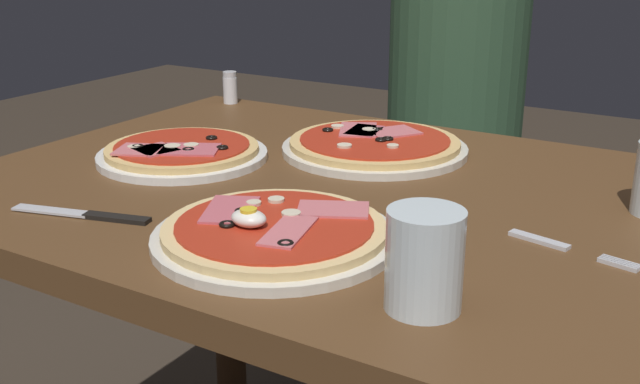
{
  "coord_description": "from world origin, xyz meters",
  "views": [
    {
      "loc": [
        0.49,
        -0.91,
        1.11
      ],
      "look_at": [
        0.01,
        -0.11,
        0.79
      ],
      "focal_mm": 43.24,
      "sensor_mm": 36.0,
      "label": 1
    }
  ],
  "objects_px": {
    "pizza_across_left": "(182,152)",
    "salt_shaker": "(230,88)",
    "pizza_foreground": "(274,233)",
    "diner_person": "(451,165)",
    "dining_table": "(355,269)",
    "water_glass_near": "(424,266)",
    "fork": "(561,246)",
    "knife": "(90,215)",
    "pizza_across_right": "(374,146)"
  },
  "relations": [
    {
      "from": "diner_person",
      "to": "water_glass_near",
      "type": "bearing_deg",
      "value": 110.04
    },
    {
      "from": "salt_shaker",
      "to": "diner_person",
      "type": "bearing_deg",
      "value": 52.27
    },
    {
      "from": "pizza_foreground",
      "to": "diner_person",
      "type": "bearing_deg",
      "value": 99.78
    },
    {
      "from": "pizza_across_left",
      "to": "fork",
      "type": "relative_size",
      "value": 1.73
    },
    {
      "from": "pizza_across_left",
      "to": "diner_person",
      "type": "xyz_separation_m",
      "value": [
        0.15,
        0.81,
        -0.21
      ]
    },
    {
      "from": "dining_table",
      "to": "fork",
      "type": "distance_m",
      "value": 0.34
    },
    {
      "from": "fork",
      "to": "pizza_across_left",
      "type": "bearing_deg",
      "value": 175.51
    },
    {
      "from": "water_glass_near",
      "to": "salt_shaker",
      "type": "height_order",
      "value": "water_glass_near"
    },
    {
      "from": "dining_table",
      "to": "water_glass_near",
      "type": "bearing_deg",
      "value": -51.02
    },
    {
      "from": "dining_table",
      "to": "fork",
      "type": "bearing_deg",
      "value": -11.61
    },
    {
      "from": "knife",
      "to": "diner_person",
      "type": "relative_size",
      "value": 0.16
    },
    {
      "from": "pizza_foreground",
      "to": "salt_shaker",
      "type": "relative_size",
      "value": 4.36
    },
    {
      "from": "pizza_foreground",
      "to": "knife",
      "type": "distance_m",
      "value": 0.26
    },
    {
      "from": "dining_table",
      "to": "pizza_foreground",
      "type": "relative_size",
      "value": 3.93
    },
    {
      "from": "pizza_foreground",
      "to": "water_glass_near",
      "type": "height_order",
      "value": "water_glass_near"
    },
    {
      "from": "pizza_foreground",
      "to": "water_glass_near",
      "type": "relative_size",
      "value": 2.88
    },
    {
      "from": "pizza_across_right",
      "to": "water_glass_near",
      "type": "relative_size",
      "value": 3.01
    },
    {
      "from": "knife",
      "to": "water_glass_near",
      "type": "bearing_deg",
      "value": -0.82
    },
    {
      "from": "dining_table",
      "to": "diner_person",
      "type": "height_order",
      "value": "diner_person"
    },
    {
      "from": "pizza_across_left",
      "to": "pizza_across_right",
      "type": "bearing_deg",
      "value": 38.55
    },
    {
      "from": "pizza_foreground",
      "to": "pizza_across_left",
      "type": "distance_m",
      "value": 0.38
    },
    {
      "from": "pizza_across_left",
      "to": "pizza_across_right",
      "type": "xyz_separation_m",
      "value": [
        0.25,
        0.2,
        0.0
      ]
    },
    {
      "from": "knife",
      "to": "salt_shaker",
      "type": "distance_m",
      "value": 0.69
    },
    {
      "from": "salt_shaker",
      "to": "pizza_across_left",
      "type": "bearing_deg",
      "value": -63.13
    },
    {
      "from": "pizza_foreground",
      "to": "pizza_across_right",
      "type": "bearing_deg",
      "value": 100.62
    },
    {
      "from": "salt_shaker",
      "to": "diner_person",
      "type": "distance_m",
      "value": 0.59
    },
    {
      "from": "dining_table",
      "to": "diner_person",
      "type": "relative_size",
      "value": 0.97
    },
    {
      "from": "dining_table",
      "to": "salt_shaker",
      "type": "height_order",
      "value": "salt_shaker"
    },
    {
      "from": "dining_table",
      "to": "water_glass_near",
      "type": "xyz_separation_m",
      "value": [
        0.23,
        -0.28,
        0.17
      ]
    },
    {
      "from": "dining_table",
      "to": "pizza_foreground",
      "type": "bearing_deg",
      "value": -87.22
    },
    {
      "from": "pizza_foreground",
      "to": "diner_person",
      "type": "height_order",
      "value": "diner_person"
    },
    {
      "from": "pizza_across_left",
      "to": "salt_shaker",
      "type": "xyz_separation_m",
      "value": [
        -0.19,
        0.37,
        0.02
      ]
    },
    {
      "from": "pizza_foreground",
      "to": "pizza_across_left",
      "type": "relative_size",
      "value": 1.07
    },
    {
      "from": "salt_shaker",
      "to": "pizza_foreground",
      "type": "bearing_deg",
      "value": -48.69
    },
    {
      "from": "pizza_across_right",
      "to": "knife",
      "type": "relative_size",
      "value": 1.58
    },
    {
      "from": "dining_table",
      "to": "pizza_across_right",
      "type": "relative_size",
      "value": 3.76
    },
    {
      "from": "pizza_foreground",
      "to": "diner_person",
      "type": "xyz_separation_m",
      "value": [
        -0.17,
        1.01,
        -0.21
      ]
    },
    {
      "from": "pizza_across_right",
      "to": "knife",
      "type": "xyz_separation_m",
      "value": [
        -0.18,
        -0.46,
        -0.01
      ]
    },
    {
      "from": "pizza_across_right",
      "to": "diner_person",
      "type": "height_order",
      "value": "diner_person"
    },
    {
      "from": "water_glass_near",
      "to": "diner_person",
      "type": "relative_size",
      "value": 0.09
    },
    {
      "from": "dining_table",
      "to": "knife",
      "type": "height_order",
      "value": "knife"
    },
    {
      "from": "dining_table",
      "to": "pizza_foreground",
      "type": "distance_m",
      "value": 0.26
    },
    {
      "from": "pizza_across_left",
      "to": "fork",
      "type": "xyz_separation_m",
      "value": [
        0.62,
        -0.05,
        -0.01
      ]
    },
    {
      "from": "salt_shaker",
      "to": "water_glass_near",
      "type": "bearing_deg",
      "value": -41.38
    },
    {
      "from": "pizza_foreground",
      "to": "pizza_across_right",
      "type": "distance_m",
      "value": 0.41
    },
    {
      "from": "pizza_across_right",
      "to": "diner_person",
      "type": "distance_m",
      "value": 0.65
    },
    {
      "from": "pizza_across_right",
      "to": "water_glass_near",
      "type": "height_order",
      "value": "water_glass_near"
    },
    {
      "from": "knife",
      "to": "pizza_across_right",
      "type": "bearing_deg",
      "value": 68.97
    },
    {
      "from": "pizza_across_left",
      "to": "dining_table",
      "type": "bearing_deg",
      "value": 2.68
    },
    {
      "from": "pizza_across_left",
      "to": "diner_person",
      "type": "relative_size",
      "value": 0.23
    }
  ]
}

